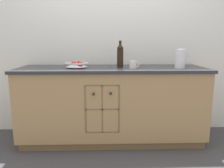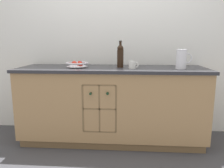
# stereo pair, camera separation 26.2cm
# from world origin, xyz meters

# --- Properties ---
(ground_plane) EXTENTS (14.00, 14.00, 0.00)m
(ground_plane) POSITION_xyz_m (0.00, 0.00, 0.00)
(ground_plane) COLOR #424247
(back_wall) EXTENTS (4.57, 0.06, 2.55)m
(back_wall) POSITION_xyz_m (0.00, 0.39, 1.27)
(back_wall) COLOR white
(back_wall) RESTS_ON ground_plane
(kitchen_island) EXTENTS (2.21, 0.68, 0.91)m
(kitchen_island) POSITION_xyz_m (-0.00, -0.00, 0.46)
(kitchen_island) COLOR brown
(kitchen_island) RESTS_ON ground_plane
(fruit_bowl) EXTENTS (0.27, 0.27, 0.08)m
(fruit_bowl) POSITION_xyz_m (-0.41, -0.02, 0.95)
(fruit_bowl) COLOR silver
(fruit_bowl) RESTS_ON kitchen_island
(white_pitcher) EXTENTS (0.18, 0.12, 0.22)m
(white_pitcher) POSITION_xyz_m (0.78, -0.10, 1.02)
(white_pitcher) COLOR white
(white_pitcher) RESTS_ON kitchen_island
(ceramic_mug) EXTENTS (0.11, 0.08, 0.08)m
(ceramic_mug) POSITION_xyz_m (0.24, -0.10, 0.95)
(ceramic_mug) COLOR white
(ceramic_mug) RESTS_ON kitchen_island
(standing_wine_bottle) EXTENTS (0.08, 0.08, 0.31)m
(standing_wine_bottle) POSITION_xyz_m (0.10, 0.01, 1.05)
(standing_wine_bottle) COLOR black
(standing_wine_bottle) RESTS_ON kitchen_island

